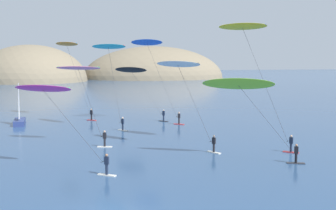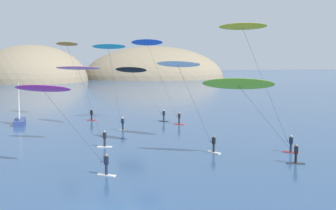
{
  "view_description": "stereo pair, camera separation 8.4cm",
  "coord_description": "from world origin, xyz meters",
  "px_view_note": "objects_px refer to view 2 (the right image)",
  "views": [
    {
      "loc": [
        -1.75,
        -22.88,
        8.93
      ],
      "look_at": [
        9.02,
        22.29,
        3.84
      ],
      "focal_mm": 45.0,
      "sensor_mm": 36.0,
      "label": 1
    },
    {
      "loc": [
        -1.67,
        -22.9,
        8.93
      ],
      "look_at": [
        9.02,
        22.29,
        3.84
      ],
      "focal_mm": 45.0,
      "sensor_mm": 36.0,
      "label": 2
    }
  ],
  "objects_px": {
    "kitesurfer_yellow": "(246,35)",
    "kitesurfer_orange": "(69,50)",
    "kitesurfer_magenta": "(48,96)",
    "kitesurfer_blue": "(150,49)",
    "kitesurfer_white": "(181,71)",
    "sailboat_near": "(20,119)",
    "kitesurfer_lime": "(241,88)",
    "kitesurfer_cyan": "(109,52)",
    "kitesurfer_pink": "(81,75)",
    "kitesurfer_black": "(133,74)"
  },
  "relations": [
    {
      "from": "kitesurfer_cyan",
      "to": "kitesurfer_black",
      "type": "height_order",
      "value": "kitesurfer_cyan"
    },
    {
      "from": "kitesurfer_black",
      "to": "kitesurfer_yellow",
      "type": "xyz_separation_m",
      "value": [
        7.9,
        -22.25,
        4.48
      ]
    },
    {
      "from": "kitesurfer_lime",
      "to": "kitesurfer_magenta",
      "type": "distance_m",
      "value": 16.19
    },
    {
      "from": "kitesurfer_blue",
      "to": "kitesurfer_magenta",
      "type": "height_order",
      "value": "kitesurfer_blue"
    },
    {
      "from": "kitesurfer_cyan",
      "to": "kitesurfer_yellow",
      "type": "bearing_deg",
      "value": -49.96
    },
    {
      "from": "kitesurfer_magenta",
      "to": "kitesurfer_yellow",
      "type": "distance_m",
      "value": 20.12
    },
    {
      "from": "kitesurfer_orange",
      "to": "kitesurfer_pink",
      "type": "relative_size",
      "value": 1.39
    },
    {
      "from": "kitesurfer_lime",
      "to": "kitesurfer_orange",
      "type": "bearing_deg",
      "value": 114.74
    },
    {
      "from": "kitesurfer_lime",
      "to": "kitesurfer_white",
      "type": "bearing_deg",
      "value": 120.34
    },
    {
      "from": "kitesurfer_cyan",
      "to": "kitesurfer_magenta",
      "type": "xyz_separation_m",
      "value": [
        -6.71,
        -19.18,
        -3.73
      ]
    },
    {
      "from": "kitesurfer_blue",
      "to": "kitesurfer_pink",
      "type": "bearing_deg",
      "value": -125.56
    },
    {
      "from": "kitesurfer_black",
      "to": "kitesurfer_pink",
      "type": "distance_m",
      "value": 19.77
    },
    {
      "from": "kitesurfer_white",
      "to": "kitesurfer_yellow",
      "type": "bearing_deg",
      "value": -9.61
    },
    {
      "from": "kitesurfer_white",
      "to": "kitesurfer_orange",
      "type": "bearing_deg",
      "value": 113.22
    },
    {
      "from": "kitesurfer_magenta",
      "to": "sailboat_near",
      "type": "bearing_deg",
      "value": 101.03
    },
    {
      "from": "kitesurfer_lime",
      "to": "kitesurfer_cyan",
      "type": "bearing_deg",
      "value": 115.63
    },
    {
      "from": "kitesurfer_lime",
      "to": "kitesurfer_yellow",
      "type": "bearing_deg",
      "value": 63.41
    },
    {
      "from": "kitesurfer_cyan",
      "to": "kitesurfer_magenta",
      "type": "relative_size",
      "value": 1.37
    },
    {
      "from": "kitesurfer_pink",
      "to": "kitesurfer_cyan",
      "type": "bearing_deg",
      "value": 68.98
    },
    {
      "from": "kitesurfer_magenta",
      "to": "kitesurfer_yellow",
      "type": "relative_size",
      "value": 0.63
    },
    {
      "from": "kitesurfer_magenta",
      "to": "kitesurfer_yellow",
      "type": "xyz_separation_m",
      "value": [
        18.83,
        4.76,
        5.23
      ]
    },
    {
      "from": "kitesurfer_yellow",
      "to": "kitesurfer_lime",
      "type": "bearing_deg",
      "value": -116.59
    },
    {
      "from": "kitesurfer_cyan",
      "to": "kitesurfer_blue",
      "type": "height_order",
      "value": "kitesurfer_blue"
    },
    {
      "from": "sailboat_near",
      "to": "kitesurfer_lime",
      "type": "xyz_separation_m",
      "value": [
        21.24,
        -26.52,
        5.78
      ]
    },
    {
      "from": "kitesurfer_white",
      "to": "sailboat_near",
      "type": "bearing_deg",
      "value": 131.01
    },
    {
      "from": "kitesurfer_lime",
      "to": "kitesurfer_yellow",
      "type": "xyz_separation_m",
      "value": [
        2.65,
        5.3,
        4.84
      ]
    },
    {
      "from": "kitesurfer_cyan",
      "to": "kitesurfer_orange",
      "type": "bearing_deg",
      "value": 113.2
    },
    {
      "from": "kitesurfer_cyan",
      "to": "kitesurfer_yellow",
      "type": "xyz_separation_m",
      "value": [
        12.12,
        -14.42,
        1.5
      ]
    },
    {
      "from": "kitesurfer_lime",
      "to": "sailboat_near",
      "type": "bearing_deg",
      "value": 128.7
    },
    {
      "from": "kitesurfer_yellow",
      "to": "kitesurfer_white",
      "type": "distance_m",
      "value": 7.37
    },
    {
      "from": "kitesurfer_magenta",
      "to": "kitesurfer_yellow",
      "type": "bearing_deg",
      "value": 14.18
    },
    {
      "from": "kitesurfer_orange",
      "to": "kitesurfer_black",
      "type": "bearing_deg",
      "value": -22.28
    },
    {
      "from": "kitesurfer_black",
      "to": "kitesurfer_magenta",
      "type": "distance_m",
      "value": 29.15
    },
    {
      "from": "kitesurfer_cyan",
      "to": "kitesurfer_blue",
      "type": "bearing_deg",
      "value": 30.68
    },
    {
      "from": "kitesurfer_cyan",
      "to": "sailboat_near",
      "type": "bearing_deg",
      "value": 150.02
    },
    {
      "from": "kitesurfer_yellow",
      "to": "kitesurfer_pink",
      "type": "distance_m",
      "value": 17.04
    },
    {
      "from": "kitesurfer_magenta",
      "to": "kitesurfer_orange",
      "type": "bearing_deg",
      "value": 86.75
    },
    {
      "from": "kitesurfer_black",
      "to": "kitesurfer_magenta",
      "type": "relative_size",
      "value": 0.99
    },
    {
      "from": "kitesurfer_cyan",
      "to": "kitesurfer_magenta",
      "type": "bearing_deg",
      "value": -109.29
    },
    {
      "from": "kitesurfer_blue",
      "to": "kitesurfer_lime",
      "type": "distance_m",
      "value": 23.78
    },
    {
      "from": "kitesurfer_cyan",
      "to": "kitesurfer_pink",
      "type": "bearing_deg",
      "value": -111.02
    },
    {
      "from": "sailboat_near",
      "to": "kitesurfer_magenta",
      "type": "relative_size",
      "value": 0.75
    },
    {
      "from": "kitesurfer_lime",
      "to": "kitesurfer_orange",
      "type": "xyz_separation_m",
      "value": [
        -14.43,
        31.31,
        3.91
      ]
    },
    {
      "from": "kitesurfer_black",
      "to": "kitesurfer_magenta",
      "type": "xyz_separation_m",
      "value": [
        -10.93,
        -27.01,
        -0.75
      ]
    },
    {
      "from": "kitesurfer_blue",
      "to": "kitesurfer_white",
      "type": "bearing_deg",
      "value": -90.4
    },
    {
      "from": "kitesurfer_pink",
      "to": "kitesurfer_white",
      "type": "xyz_separation_m",
      "value": [
        9.64,
        -3.15,
        0.43
      ]
    },
    {
      "from": "kitesurfer_cyan",
      "to": "kitesurfer_pink",
      "type": "xyz_separation_m",
      "value": [
        -3.91,
        -10.19,
        -2.44
      ]
    },
    {
      "from": "kitesurfer_black",
      "to": "kitesurfer_blue",
      "type": "xyz_separation_m",
      "value": [
        1.63,
        -4.36,
        3.43
      ]
    },
    {
      "from": "kitesurfer_lime",
      "to": "kitesurfer_magenta",
      "type": "height_order",
      "value": "kitesurfer_lime"
    },
    {
      "from": "kitesurfer_yellow",
      "to": "kitesurfer_orange",
      "type": "bearing_deg",
      "value": 123.3
    }
  ]
}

